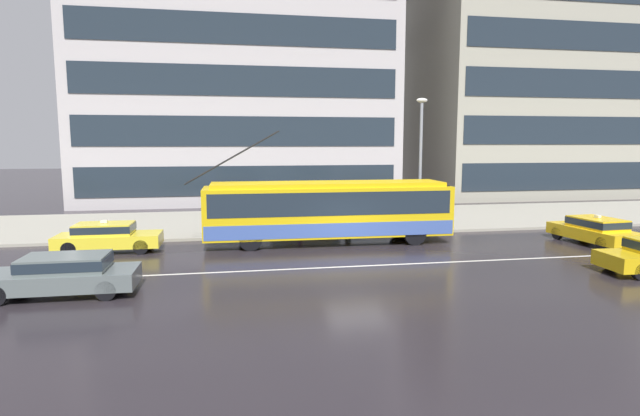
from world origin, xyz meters
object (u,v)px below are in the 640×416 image
(taxi_queued_behind_bus, at_px, (107,236))
(street_lamp, at_px, (421,153))
(private_car_oncoming, at_px, (62,273))
(taxi_cross_traffic, at_px, (595,229))
(pedestrian_approaching_curb, at_px, (301,200))
(bus_shelter, at_px, (307,194))
(trolleybus, at_px, (328,210))
(pedestrian_at_shelter, at_px, (347,201))

(taxi_queued_behind_bus, bearing_deg, street_lamp, 9.39)
(taxi_queued_behind_bus, relative_size, private_car_oncoming, 0.95)
(taxi_cross_traffic, height_order, pedestrian_approaching_curb, pedestrian_approaching_curb)
(bus_shelter, bearing_deg, pedestrian_approaching_curb, 162.74)
(bus_shelter, relative_size, pedestrian_approaching_curb, 2.17)
(trolleybus, xyz_separation_m, taxi_queued_behind_bus, (-9.90, -0.17, -0.90))
(taxi_queued_behind_bus, height_order, pedestrian_at_shelter, pedestrian_at_shelter)
(taxi_queued_behind_bus, xyz_separation_m, street_lamp, (15.36, 2.54, 3.52))
(pedestrian_at_shelter, bearing_deg, taxi_cross_traffic, -23.47)
(pedestrian_approaching_curb, bearing_deg, street_lamp, -12.13)
(trolleybus, relative_size, bus_shelter, 2.94)
(pedestrian_at_shelter, xyz_separation_m, street_lamp, (4.05, 0.13, 2.47))
(trolleybus, bearing_deg, bus_shelter, 97.18)
(taxi_queued_behind_bus, relative_size, pedestrian_approaching_curb, 2.27)
(taxi_cross_traffic, xyz_separation_m, bus_shelter, (-12.75, 6.09, 1.31))
(bus_shelter, height_order, pedestrian_at_shelter, bus_shelter)
(street_lamp, bearing_deg, private_car_oncoming, -149.37)
(pedestrian_at_shelter, xyz_separation_m, pedestrian_approaching_curb, (-2.21, 1.48, -0.08))
(pedestrian_approaching_curb, height_order, street_lamp, street_lamp)
(trolleybus, height_order, taxi_cross_traffic, trolleybus)
(pedestrian_approaching_curb, distance_m, street_lamp, 6.89)
(taxi_cross_traffic, xyz_separation_m, pedestrian_at_shelter, (-10.88, 4.73, 1.05))
(bus_shelter, distance_m, street_lamp, 6.43)
(street_lamp, bearing_deg, trolleybus, -156.52)
(taxi_cross_traffic, height_order, bus_shelter, bus_shelter)
(pedestrian_at_shelter, height_order, pedestrian_approaching_curb, pedestrian_at_shelter)
(private_car_oncoming, relative_size, bus_shelter, 1.10)
(bus_shelter, bearing_deg, trolleybus, -82.82)
(taxi_queued_behind_bus, distance_m, pedestrian_at_shelter, 11.61)
(trolleybus, distance_m, private_car_oncoming, 11.88)
(trolleybus, relative_size, street_lamp, 1.78)
(trolleybus, height_order, bus_shelter, trolleybus)
(private_car_oncoming, distance_m, street_lamp, 18.07)
(taxi_cross_traffic, distance_m, street_lamp, 9.09)
(taxi_cross_traffic, relative_size, pedestrian_at_shelter, 2.22)
(bus_shelter, height_order, pedestrian_approaching_curb, bus_shelter)
(pedestrian_at_shelter, bearing_deg, bus_shelter, 143.67)
(pedestrian_at_shelter, distance_m, pedestrian_approaching_curb, 2.66)
(taxi_cross_traffic, bearing_deg, pedestrian_approaching_curb, 154.65)
(trolleybus, xyz_separation_m, pedestrian_approaching_curb, (-0.80, 3.72, 0.07))
(taxi_queued_behind_bus, distance_m, pedestrian_approaching_curb, 9.94)
(bus_shelter, bearing_deg, pedestrian_at_shelter, -36.33)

